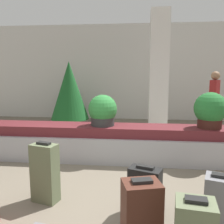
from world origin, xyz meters
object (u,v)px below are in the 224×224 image
(suitcase_7, at_px, (45,173))
(traveler_0, at_px, (214,96))
(suitcase_8, at_px, (145,191))
(potted_plant_2, at_px, (210,110))
(decorated_tree, at_px, (69,91))
(suitcase_1, at_px, (217,201))
(suitcase_2, at_px, (141,213))
(pillar, at_px, (159,72))
(potted_plant_0, at_px, (103,111))

(suitcase_7, relative_size, traveler_0, 0.47)
(suitcase_8, distance_m, potted_plant_2, 2.22)
(decorated_tree, bearing_deg, traveler_0, -6.91)
(decorated_tree, bearing_deg, suitcase_1, -59.12)
(suitcase_2, bearing_deg, suitcase_1, 9.03)
(pillar, distance_m, decorated_tree, 2.75)
(suitcase_1, xyz_separation_m, suitcase_8, (-0.74, 0.15, -0.00))
(suitcase_2, height_order, suitcase_8, suitcase_2)
(suitcase_7, height_order, potted_plant_2, potted_plant_2)
(pillar, bearing_deg, traveler_0, 5.56)
(pillar, relative_size, suitcase_7, 4.19)
(suitcase_1, bearing_deg, pillar, 111.95)
(suitcase_8, xyz_separation_m, traveler_0, (1.92, 4.26, 0.69))
(suitcase_8, height_order, potted_plant_2, potted_plant_2)
(suitcase_1, xyz_separation_m, traveler_0, (1.18, 4.41, 0.69))
(suitcase_1, bearing_deg, traveler_0, 92.72)
(suitcase_1, relative_size, suitcase_8, 1.00)
(potted_plant_2, bearing_deg, suitcase_8, -123.02)
(suitcase_2, height_order, decorated_tree, decorated_tree)
(pillar, distance_m, suitcase_8, 4.34)
(potted_plant_2, distance_m, traveler_0, 2.60)
(suitcase_7, height_order, potted_plant_0, potted_plant_0)
(suitcase_2, height_order, potted_plant_0, potted_plant_0)
(suitcase_1, bearing_deg, suitcase_8, -173.72)
(suitcase_7, distance_m, suitcase_8, 1.24)
(decorated_tree, bearing_deg, potted_plant_0, -63.89)
(traveler_0, xyz_separation_m, decorated_tree, (-4.12, 0.50, 0.09))
(potted_plant_2, distance_m, decorated_tree, 4.49)
(suitcase_1, height_order, decorated_tree, decorated_tree)
(pillar, bearing_deg, potted_plant_0, -116.56)
(potted_plant_0, bearing_deg, suitcase_8, -67.52)
(suitcase_1, height_order, suitcase_8, suitcase_1)
(pillar, height_order, suitcase_1, pillar)
(pillar, bearing_deg, suitcase_2, -95.82)
(suitcase_1, relative_size, suitcase_7, 0.75)
(potted_plant_2, bearing_deg, potted_plant_0, 179.66)
(suitcase_1, bearing_deg, suitcase_7, -171.16)
(suitcase_2, height_order, traveler_0, traveler_0)
(suitcase_8, relative_size, potted_plant_2, 0.92)
(pillar, relative_size, potted_plant_2, 5.10)
(suitcase_2, relative_size, decorated_tree, 0.33)
(suitcase_2, xyz_separation_m, suitcase_7, (-1.18, 0.66, 0.06))
(pillar, xyz_separation_m, potted_plant_0, (-1.16, -2.33, -0.70))
(traveler_0, distance_m, decorated_tree, 4.15)
(suitcase_2, bearing_deg, decorated_tree, 96.82)
(suitcase_7, relative_size, potted_plant_0, 1.35)
(decorated_tree, bearing_deg, suitcase_7, -78.08)
(suitcase_8, height_order, potted_plant_0, potted_plant_0)
(pillar, relative_size, suitcase_2, 5.01)
(suitcase_1, xyz_separation_m, potted_plant_0, (-1.48, 1.93, 0.63))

